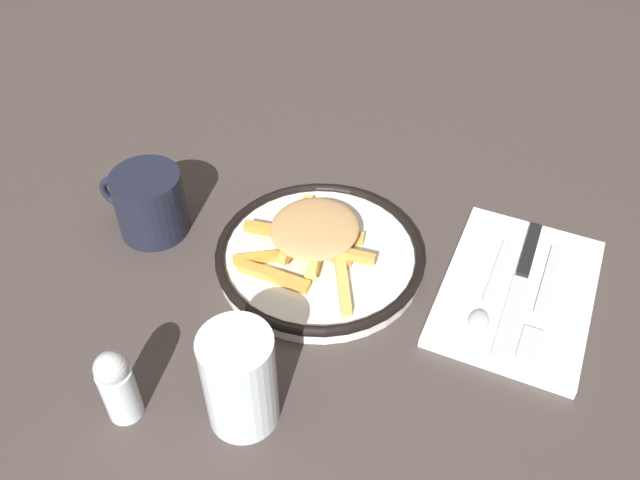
{
  "coord_description": "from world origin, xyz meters",
  "views": [
    {
      "loc": [
        -0.19,
        0.52,
        0.57
      ],
      "look_at": [
        0.0,
        0.0,
        0.04
      ],
      "focal_mm": 37.51,
      "sensor_mm": 36.0,
      "label": 1
    }
  ],
  "objects_px": {
    "plate": "(320,255)",
    "salt_shaker": "(117,385)",
    "water_glass": "(243,381)",
    "fork": "(542,300)",
    "fries_heap": "(315,238)",
    "coffee_mug": "(149,203)",
    "napkin": "(517,291)",
    "knife": "(522,274)",
    "spoon": "(486,300)"
  },
  "relations": [
    {
      "from": "plate",
      "to": "salt_shaker",
      "type": "height_order",
      "value": "salt_shaker"
    },
    {
      "from": "water_glass",
      "to": "plate",
      "type": "bearing_deg",
      "value": -89.28
    },
    {
      "from": "fork",
      "to": "salt_shaker",
      "type": "distance_m",
      "value": 0.45
    },
    {
      "from": "fries_heap",
      "to": "coffee_mug",
      "type": "relative_size",
      "value": 1.48
    },
    {
      "from": "napkin",
      "to": "knife",
      "type": "height_order",
      "value": "knife"
    },
    {
      "from": "napkin",
      "to": "salt_shaker",
      "type": "bearing_deg",
      "value": 39.81
    },
    {
      "from": "plate",
      "to": "napkin",
      "type": "height_order",
      "value": "plate"
    },
    {
      "from": "napkin",
      "to": "coffee_mug",
      "type": "bearing_deg",
      "value": 5.5
    },
    {
      "from": "knife",
      "to": "water_glass",
      "type": "xyz_separation_m",
      "value": [
        0.23,
        0.26,
        0.04
      ]
    },
    {
      "from": "knife",
      "to": "spoon",
      "type": "distance_m",
      "value": 0.06
    },
    {
      "from": "water_glass",
      "to": "coffee_mug",
      "type": "relative_size",
      "value": 1.03
    },
    {
      "from": "plate",
      "to": "knife",
      "type": "bearing_deg",
      "value": -168.37
    },
    {
      "from": "spoon",
      "to": "salt_shaker",
      "type": "relative_size",
      "value": 1.74
    },
    {
      "from": "fries_heap",
      "to": "napkin",
      "type": "height_order",
      "value": "fries_heap"
    },
    {
      "from": "plate",
      "to": "fork",
      "type": "height_order",
      "value": "plate"
    },
    {
      "from": "fries_heap",
      "to": "fork",
      "type": "xyz_separation_m",
      "value": [
        -0.26,
        -0.01,
        -0.02
      ]
    },
    {
      "from": "napkin",
      "to": "fork",
      "type": "height_order",
      "value": "fork"
    },
    {
      "from": "spoon",
      "to": "water_glass",
      "type": "bearing_deg",
      "value": 47.15
    },
    {
      "from": "plate",
      "to": "coffee_mug",
      "type": "distance_m",
      "value": 0.22
    },
    {
      "from": "knife",
      "to": "water_glass",
      "type": "distance_m",
      "value": 0.35
    },
    {
      "from": "water_glass",
      "to": "salt_shaker",
      "type": "height_order",
      "value": "water_glass"
    },
    {
      "from": "knife",
      "to": "salt_shaker",
      "type": "distance_m",
      "value": 0.45
    },
    {
      "from": "spoon",
      "to": "water_glass",
      "type": "height_order",
      "value": "water_glass"
    },
    {
      "from": "plate",
      "to": "fries_heap",
      "type": "height_order",
      "value": "fries_heap"
    },
    {
      "from": "fork",
      "to": "knife",
      "type": "bearing_deg",
      "value": -50.01
    },
    {
      "from": "fork",
      "to": "knife",
      "type": "xyz_separation_m",
      "value": [
        0.03,
        -0.03,
        0.0
      ]
    },
    {
      "from": "fork",
      "to": "spoon",
      "type": "relative_size",
      "value": 1.16
    },
    {
      "from": "fork",
      "to": "fries_heap",
      "type": "bearing_deg",
      "value": 2.62
    },
    {
      "from": "fries_heap",
      "to": "knife",
      "type": "xyz_separation_m",
      "value": [
        -0.24,
        -0.04,
        -0.02
      ]
    },
    {
      "from": "napkin",
      "to": "fork",
      "type": "xyz_separation_m",
      "value": [
        -0.03,
        0.01,
        0.01
      ]
    },
    {
      "from": "water_glass",
      "to": "coffee_mug",
      "type": "xyz_separation_m",
      "value": [
        0.22,
        -0.2,
        -0.01
      ]
    },
    {
      "from": "knife",
      "to": "salt_shaker",
      "type": "relative_size",
      "value": 2.39
    },
    {
      "from": "plate",
      "to": "napkin",
      "type": "bearing_deg",
      "value": -172.95
    },
    {
      "from": "salt_shaker",
      "to": "fries_heap",
      "type": "bearing_deg",
      "value": -111.72
    },
    {
      "from": "napkin",
      "to": "spoon",
      "type": "relative_size",
      "value": 1.49
    },
    {
      "from": "coffee_mug",
      "to": "fries_heap",
      "type": "bearing_deg",
      "value": -174.93
    },
    {
      "from": "water_glass",
      "to": "salt_shaker",
      "type": "bearing_deg",
      "value": 18.18
    },
    {
      "from": "water_glass",
      "to": "salt_shaker",
      "type": "distance_m",
      "value": 0.12
    },
    {
      "from": "fries_heap",
      "to": "spoon",
      "type": "bearing_deg",
      "value": 177.0
    },
    {
      "from": "water_glass",
      "to": "coffee_mug",
      "type": "bearing_deg",
      "value": -42.73
    },
    {
      "from": "spoon",
      "to": "plate",
      "type": "bearing_deg",
      "value": -1.96
    },
    {
      "from": "napkin",
      "to": "salt_shaker",
      "type": "height_order",
      "value": "salt_shaker"
    },
    {
      "from": "fries_heap",
      "to": "napkin",
      "type": "xyz_separation_m",
      "value": [
        -0.23,
        -0.02,
        -0.03
      ]
    },
    {
      "from": "plate",
      "to": "water_glass",
      "type": "relative_size",
      "value": 2.15
    },
    {
      "from": "water_glass",
      "to": "knife",
      "type": "bearing_deg",
      "value": -130.66
    },
    {
      "from": "spoon",
      "to": "coffee_mug",
      "type": "relative_size",
      "value": 1.37
    },
    {
      "from": "fork",
      "to": "water_glass",
      "type": "height_order",
      "value": "water_glass"
    },
    {
      "from": "knife",
      "to": "coffee_mug",
      "type": "xyz_separation_m",
      "value": [
        0.44,
        0.06,
        0.03
      ]
    },
    {
      "from": "plate",
      "to": "fork",
      "type": "bearing_deg",
      "value": -176.42
    },
    {
      "from": "fries_heap",
      "to": "water_glass",
      "type": "bearing_deg",
      "value": 92.6
    }
  ]
}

